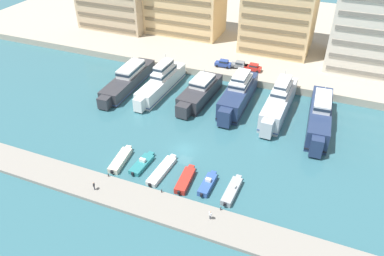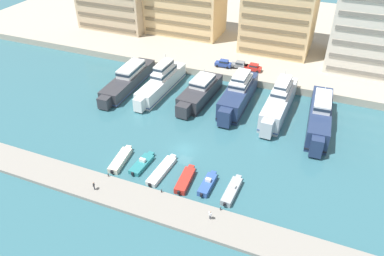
# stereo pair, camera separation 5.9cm
# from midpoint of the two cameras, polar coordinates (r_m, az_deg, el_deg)

# --- Properties ---
(ground_plane) EXTENTS (400.00, 400.00, 0.00)m
(ground_plane) POSITION_cam_midpoint_polar(r_m,az_deg,el_deg) (69.44, -1.08, -3.33)
(ground_plane) COLOR #336670
(quay_promenade) EXTENTS (180.00, 70.00, 1.78)m
(quay_promenade) POSITION_cam_midpoint_polar(r_m,az_deg,el_deg) (122.99, 11.05, 14.32)
(quay_promenade) COLOR #ADA38E
(quay_promenade) RESTS_ON ground
(pier_dock) EXTENTS (120.00, 5.90, 0.60)m
(pier_dock) POSITION_cam_midpoint_polar(r_m,az_deg,el_deg) (59.47, -6.83, -11.29)
(pier_dock) COLOR gray
(pier_dock) RESTS_ON ground
(yacht_charcoal_far_left) EXTENTS (5.10, 22.69, 6.52)m
(yacht_charcoal_far_left) POSITION_cam_midpoint_polar(r_m,az_deg,el_deg) (90.26, -9.64, 7.34)
(yacht_charcoal_far_left) COLOR #333338
(yacht_charcoal_far_left) RESTS_ON ground
(yacht_white_left) EXTENTS (4.39, 21.03, 8.26)m
(yacht_white_left) POSITION_cam_midpoint_polar(r_m,az_deg,el_deg) (87.18, -4.65, 7.04)
(yacht_white_left) COLOR white
(yacht_white_left) RESTS_ON ground
(yacht_charcoal_mid_left) EXTENTS (5.76, 17.99, 6.49)m
(yacht_charcoal_mid_left) POSITION_cam_midpoint_polar(r_m,az_deg,el_deg) (83.64, 1.21, 5.53)
(yacht_charcoal_mid_left) COLOR #333338
(yacht_charcoal_mid_left) RESTS_ON ground
(yacht_navy_center_left) EXTENTS (4.68, 19.77, 8.65)m
(yacht_navy_center_left) POSITION_cam_midpoint_polar(r_m,az_deg,el_deg) (81.93, 7.05, 5.14)
(yacht_navy_center_left) COLOR navy
(yacht_navy_center_left) RESTS_ON ground
(yacht_silver_center) EXTENTS (4.60, 21.36, 8.69)m
(yacht_silver_center) POSITION_cam_midpoint_polar(r_m,az_deg,el_deg) (80.77, 13.16, 3.95)
(yacht_silver_center) COLOR silver
(yacht_silver_center) RESTS_ON ground
(yacht_navy_center_right) EXTENTS (5.24, 21.33, 7.75)m
(yacht_navy_center_right) POSITION_cam_midpoint_polar(r_m,az_deg,el_deg) (78.19, 18.91, 1.66)
(yacht_navy_center_right) COLOR navy
(yacht_navy_center_right) RESTS_ON ground
(motorboat_cream_far_left) EXTENTS (2.53, 7.50, 1.02)m
(motorboat_cream_far_left) POSITION_cam_midpoint_polar(r_m,az_deg,el_deg) (67.58, -10.79, -4.76)
(motorboat_cream_far_left) COLOR beige
(motorboat_cream_far_left) RESTS_ON ground
(motorboat_teal_left) EXTENTS (2.27, 6.62, 1.38)m
(motorboat_teal_left) POSITION_cam_midpoint_polar(r_m,az_deg,el_deg) (66.27, -7.57, -5.40)
(motorboat_teal_left) COLOR teal
(motorboat_teal_left) RESTS_ON ground
(motorboat_white_mid_left) EXTENTS (2.27, 8.64, 0.86)m
(motorboat_white_mid_left) POSITION_cam_midpoint_polar(r_m,az_deg,el_deg) (64.60, -4.57, -6.45)
(motorboat_white_mid_left) COLOR white
(motorboat_white_mid_left) RESTS_ON ground
(motorboat_red_center_left) EXTENTS (2.23, 6.94, 1.04)m
(motorboat_red_center_left) POSITION_cam_midpoint_polar(r_m,az_deg,el_deg) (62.48, -1.00, -7.90)
(motorboat_red_center_left) COLOR red
(motorboat_red_center_left) RESTS_ON ground
(motorboat_blue_center) EXTENTS (1.71, 6.04, 1.56)m
(motorboat_blue_center) POSITION_cam_midpoint_polar(r_m,az_deg,el_deg) (61.77, 2.43, -8.53)
(motorboat_blue_center) COLOR #33569E
(motorboat_blue_center) RESTS_ON ground
(motorboat_grey_center_right) EXTENTS (1.87, 7.19, 1.47)m
(motorboat_grey_center_right) POSITION_cam_midpoint_polar(r_m,az_deg,el_deg) (60.98, 6.13, -9.47)
(motorboat_grey_center_right) COLOR #9EA3A8
(motorboat_grey_center_right) RESTS_ON ground
(car_blue_far_left) EXTENTS (4.15, 2.01, 1.80)m
(car_blue_far_left) POSITION_cam_midpoint_polar(r_m,az_deg,el_deg) (95.15, 4.84, 9.81)
(car_blue_far_left) COLOR #28428E
(car_blue_far_left) RESTS_ON quay_promenade
(car_grey_left) EXTENTS (4.14, 2.01, 1.80)m
(car_grey_left) POSITION_cam_midpoint_polar(r_m,az_deg,el_deg) (94.83, 7.31, 9.56)
(car_grey_left) COLOR slate
(car_grey_left) RESTS_ON quay_promenade
(car_red_mid_left) EXTENTS (4.15, 2.02, 1.80)m
(car_red_mid_left) POSITION_cam_midpoint_polar(r_m,az_deg,el_deg) (94.02, 9.35, 9.14)
(car_red_mid_left) COLOR red
(car_red_mid_left) RESTS_ON quay_promenade
(apartment_block_mid_left) EXTENTS (18.35, 16.90, 23.56)m
(apartment_block_mid_left) POSITION_cam_midpoint_polar(r_m,az_deg,el_deg) (105.90, 13.43, 17.39)
(apartment_block_mid_left) COLOR #E0BC84
(apartment_block_mid_left) RESTS_ON quay_promenade
(apartment_block_center_left) EXTENTS (19.29, 16.98, 25.60)m
(apartment_block_center_left) POSITION_cam_midpoint_polar(r_m,az_deg,el_deg) (101.46, 26.40, 14.63)
(apartment_block_center_left) COLOR silver
(apartment_block_center_left) RESTS_ON quay_promenade
(pedestrian_near_edge) EXTENTS (0.57, 0.36, 1.58)m
(pedestrian_near_edge) POSITION_cam_midpoint_polar(r_m,az_deg,el_deg) (55.89, 2.82, -13.03)
(pedestrian_near_edge) COLOR #4C515B
(pedestrian_near_edge) RESTS_ON pier_dock
(pedestrian_mid_deck) EXTENTS (0.38, 0.54, 1.54)m
(pedestrian_mid_deck) POSITION_cam_midpoint_polar(r_m,az_deg,el_deg) (62.10, -14.71, -8.43)
(pedestrian_mid_deck) COLOR #282D3D
(pedestrian_mid_deck) RESTS_ON pier_dock
(bollard_west) EXTENTS (0.20, 0.20, 0.61)m
(bollard_west) POSITION_cam_midpoint_polar(r_m,az_deg,el_deg) (64.32, -12.62, -6.97)
(bollard_west) COLOR #2D2D33
(bollard_west) RESTS_ON pier_dock
(bollard_west_mid) EXTENTS (0.20, 0.20, 0.61)m
(bollard_west_mid) POSITION_cam_midpoint_polar(r_m,az_deg,el_deg) (60.25, -4.65, -9.51)
(bollard_west_mid) COLOR #2D2D33
(bollard_west_mid) RESTS_ON pier_dock
(bollard_east_mid) EXTENTS (0.20, 0.20, 0.61)m
(bollard_east_mid) POSITION_cam_midpoint_polar(r_m,az_deg,el_deg) (57.61, 4.40, -12.13)
(bollard_east_mid) COLOR #2D2D33
(bollard_east_mid) RESTS_ON pier_dock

